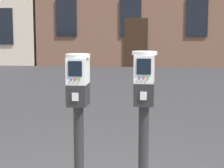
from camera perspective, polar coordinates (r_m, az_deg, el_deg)
parking_meter_near_kerb at (r=3.54m, az=-4.83°, el=-2.11°), size 0.22×0.25×1.28m
parking_meter_twin_adjacent at (r=3.48m, az=4.59°, el=-1.99°), size 0.22×0.25×1.30m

